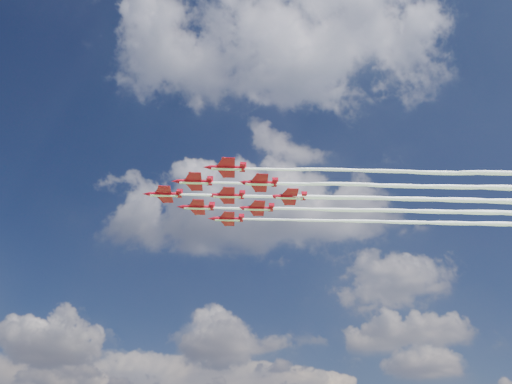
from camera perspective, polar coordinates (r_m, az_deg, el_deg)
jet_lead at (r=152.17m, az=12.00°, el=-0.70°), size 123.45×27.83×2.90m
jet_row2_port at (r=148.43m, az=16.11°, el=0.68°), size 123.45×27.83×2.90m
jet_row2_starb at (r=161.03m, az=14.60°, el=-2.08°), size 123.45×27.83×2.90m
jet_row3_port at (r=145.58m, az=20.42°, el=2.12°), size 123.45×27.83×2.90m
jet_row3_centre at (r=157.68m, az=18.54°, el=-0.81°), size 123.45×27.83×2.90m
jet_row3_starb at (r=170.28m, az=16.94°, el=-3.32°), size 123.45×27.83×2.90m
jet_row4_port at (r=155.18m, az=22.63°, el=0.51°), size 123.45×27.83×2.90m
jet_row4_starb at (r=167.28m, az=20.70°, el=-2.13°), size 123.45×27.83×2.90m
jet_tail at (r=165.10m, az=24.57°, el=-0.90°), size 123.45×27.83×2.90m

